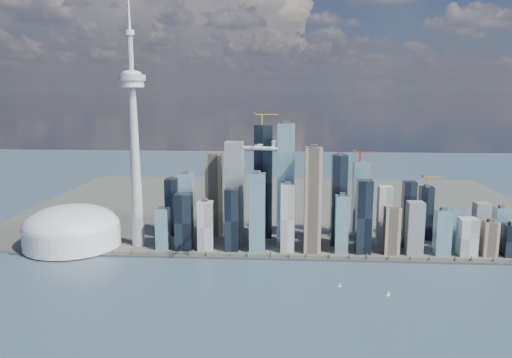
# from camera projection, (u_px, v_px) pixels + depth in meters

# --- Properties ---
(ground) EXTENTS (4000.00, 4000.00, 0.00)m
(ground) POSITION_uv_depth(u_px,v_px,m) (275.00, 314.00, 745.14)
(ground) COLOR #385663
(ground) RESTS_ON ground
(seawall) EXTENTS (1100.00, 22.00, 4.00)m
(seawall) POSITION_uv_depth(u_px,v_px,m) (278.00, 258.00, 990.36)
(seawall) COLOR #383838
(seawall) RESTS_ON ground
(land) EXTENTS (1400.00, 900.00, 3.00)m
(land) POSITION_uv_depth(u_px,v_px,m) (281.00, 206.00, 1432.47)
(land) COLOR #4C4C47
(land) RESTS_ON ground
(shoreline_trees) EXTENTS (960.53, 7.20, 8.80)m
(shoreline_trees) POSITION_uv_depth(u_px,v_px,m) (278.00, 254.00, 989.16)
(shoreline_trees) COLOR #3F2D1E
(shoreline_trees) RESTS_ON seawall
(skyscraper_cluster) EXTENTS (736.00, 142.00, 279.04)m
(skyscraper_cluster) POSITION_uv_depth(u_px,v_px,m) (307.00, 206.00, 1056.85)
(skyscraper_cluster) COLOR black
(skyscraper_cluster) RESTS_ON land
(needle_tower) EXTENTS (56.00, 56.00, 550.50)m
(needle_tower) POSITION_uv_depth(u_px,v_px,m) (134.00, 137.00, 1027.12)
(needle_tower) COLOR #AFAFAA
(needle_tower) RESTS_ON land
(dome_stadium) EXTENTS (200.00, 200.00, 86.00)m
(dome_stadium) POSITION_uv_depth(u_px,v_px,m) (72.00, 229.00, 1060.82)
(dome_stadium) COLOR silver
(dome_stadium) RESTS_ON land
(airplane) EXTENTS (66.71, 59.21, 16.28)m
(airplane) POSITION_uv_depth(u_px,v_px,m) (259.00, 148.00, 849.52)
(airplane) COLOR white
(airplane) RESTS_ON ground
(sailboat_west) EXTENTS (6.95, 3.00, 9.61)m
(sailboat_west) POSITION_uv_depth(u_px,v_px,m) (388.00, 294.00, 811.70)
(sailboat_west) COLOR silver
(sailboat_west) RESTS_ON ground
(sailboat_east) EXTENTS (6.85, 2.68, 9.46)m
(sailboat_east) POSITION_uv_depth(u_px,v_px,m) (340.00, 285.00, 848.33)
(sailboat_east) COLOR silver
(sailboat_east) RESTS_ON ground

